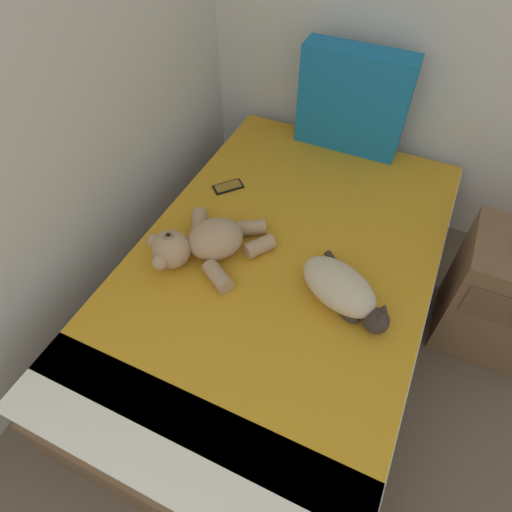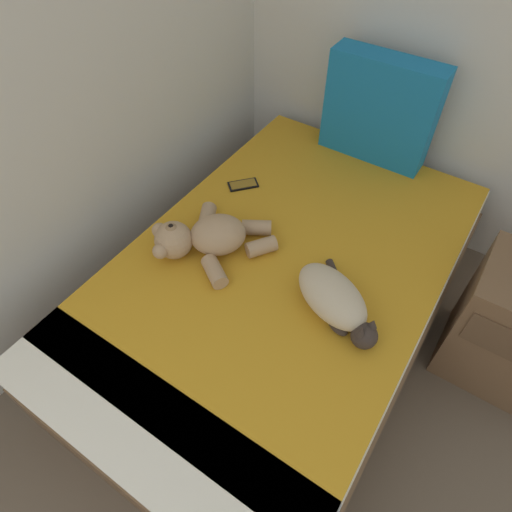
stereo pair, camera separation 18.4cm
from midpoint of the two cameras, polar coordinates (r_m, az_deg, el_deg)
name	(u,v)px [view 1 (the left image)]	position (r m, az deg, el deg)	size (l,w,h in m)	color
bed	(280,293)	(2.09, 0.59, -5.06)	(1.30, 2.05, 0.51)	brown
patterned_cushion	(353,101)	(2.41, 10.25, 19.14)	(0.55, 0.15, 0.53)	#1972AD
cat	(342,290)	(1.72, 8.21, -4.54)	(0.42, 0.37, 0.15)	#C6B293
teddy_bear	(203,243)	(1.88, -9.71, 1.53)	(0.49, 0.48, 0.18)	tan
cell_phone	(228,187)	(2.24, -6.03, 8.86)	(0.15, 0.16, 0.01)	black
nightstand	(506,297)	(2.27, 27.77, -4.86)	(0.48, 0.44, 0.61)	brown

